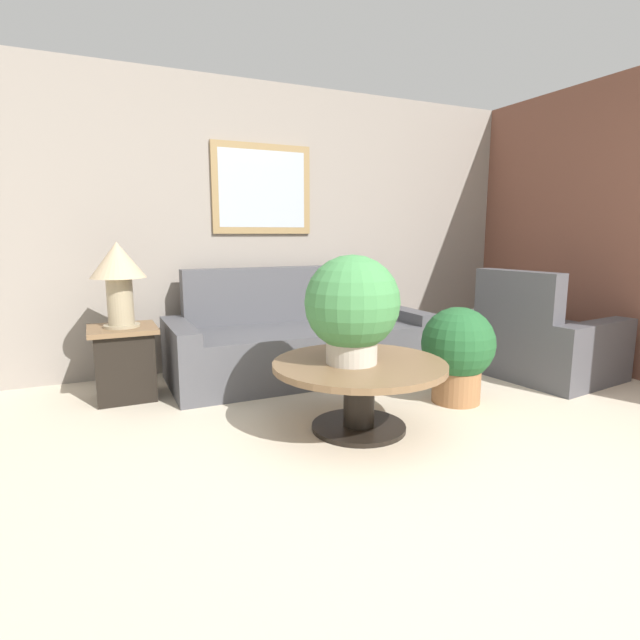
{
  "coord_description": "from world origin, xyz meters",
  "views": [
    {
      "loc": [
        -1.77,
        -1.65,
        1.24
      ],
      "look_at": [
        -0.2,
        1.75,
        0.59
      ],
      "focal_mm": 28.0,
      "sensor_mm": 36.0,
      "label": 1
    }
  ],
  "objects_px": {
    "table_lamp": "(118,271)",
    "potted_plant_on_table": "(352,306)",
    "coffee_table": "(359,381)",
    "side_table": "(124,362)",
    "armchair": "(539,343)",
    "potted_plant_floor": "(458,350)",
    "couch_main": "(299,342)"
  },
  "relations": [
    {
      "from": "table_lamp",
      "to": "potted_plant_on_table",
      "type": "xyz_separation_m",
      "value": [
        1.26,
        -1.29,
        -0.17
      ]
    },
    {
      "from": "coffee_table",
      "to": "side_table",
      "type": "bearing_deg",
      "value": 135.41
    },
    {
      "from": "armchair",
      "to": "side_table",
      "type": "height_order",
      "value": "armchair"
    },
    {
      "from": "armchair",
      "to": "potted_plant_floor",
      "type": "relative_size",
      "value": 1.72
    },
    {
      "from": "couch_main",
      "to": "side_table",
      "type": "height_order",
      "value": "couch_main"
    },
    {
      "from": "potted_plant_floor",
      "to": "table_lamp",
      "type": "bearing_deg",
      "value": 153.15
    },
    {
      "from": "side_table",
      "to": "potted_plant_floor",
      "type": "relative_size",
      "value": 0.77
    },
    {
      "from": "couch_main",
      "to": "table_lamp",
      "type": "xyz_separation_m",
      "value": [
        -1.45,
        -0.05,
        0.68
      ]
    },
    {
      "from": "couch_main",
      "to": "armchair",
      "type": "xyz_separation_m",
      "value": [
        1.92,
        -0.9,
        -0.0
      ]
    },
    {
      "from": "table_lamp",
      "to": "potted_plant_floor",
      "type": "bearing_deg",
      "value": -26.85
    },
    {
      "from": "potted_plant_on_table",
      "to": "potted_plant_floor",
      "type": "relative_size",
      "value": 0.94
    },
    {
      "from": "coffee_table",
      "to": "potted_plant_floor",
      "type": "relative_size",
      "value": 1.54
    },
    {
      "from": "armchair",
      "to": "potted_plant_floor",
      "type": "bearing_deg",
      "value": 96.36
    },
    {
      "from": "coffee_table",
      "to": "table_lamp",
      "type": "height_order",
      "value": "table_lamp"
    },
    {
      "from": "armchair",
      "to": "table_lamp",
      "type": "height_order",
      "value": "table_lamp"
    },
    {
      "from": "potted_plant_on_table",
      "to": "armchair",
      "type": "bearing_deg",
      "value": 11.76
    },
    {
      "from": "coffee_table",
      "to": "couch_main",
      "type": "bearing_deg",
      "value": 84.12
    },
    {
      "from": "armchair",
      "to": "side_table",
      "type": "xyz_separation_m",
      "value": [
        -3.37,
        0.85,
        -0.01
      ]
    },
    {
      "from": "couch_main",
      "to": "coffee_table",
      "type": "distance_m",
      "value": 1.35
    },
    {
      "from": "armchair",
      "to": "potted_plant_on_table",
      "type": "relative_size",
      "value": 1.83
    },
    {
      "from": "couch_main",
      "to": "side_table",
      "type": "distance_m",
      "value": 1.45
    },
    {
      "from": "armchair",
      "to": "coffee_table",
      "type": "xyz_separation_m",
      "value": [
        -2.06,
        -0.44,
        0.03
      ]
    },
    {
      "from": "coffee_table",
      "to": "potted_plant_floor",
      "type": "distance_m",
      "value": 0.94
    },
    {
      "from": "armchair",
      "to": "side_table",
      "type": "relative_size",
      "value": 2.23
    },
    {
      "from": "armchair",
      "to": "table_lamp",
      "type": "relative_size",
      "value": 1.95
    },
    {
      "from": "coffee_table",
      "to": "potted_plant_on_table",
      "type": "distance_m",
      "value": 0.48
    },
    {
      "from": "armchair",
      "to": "potted_plant_floor",
      "type": "height_order",
      "value": "armchair"
    },
    {
      "from": "potted_plant_on_table",
      "to": "table_lamp",
      "type": "bearing_deg",
      "value": 134.23
    },
    {
      "from": "potted_plant_on_table",
      "to": "potted_plant_floor",
      "type": "xyz_separation_m",
      "value": [
        0.97,
        0.16,
        -0.41
      ]
    },
    {
      "from": "coffee_table",
      "to": "table_lamp",
      "type": "distance_m",
      "value": 1.95
    },
    {
      "from": "couch_main",
      "to": "coffee_table",
      "type": "bearing_deg",
      "value": -95.88
    },
    {
      "from": "armchair",
      "to": "side_table",
      "type": "bearing_deg",
      "value": 68.48
    }
  ]
}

